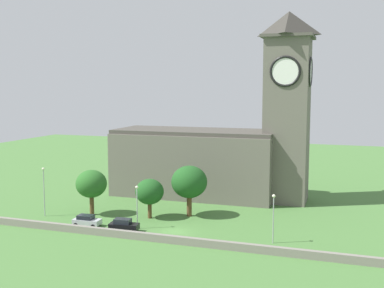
% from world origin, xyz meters
% --- Properties ---
extents(ground_plane, '(200.00, 200.00, 0.00)m').
position_xyz_m(ground_plane, '(0.00, 15.00, 0.00)').
color(ground_plane, '#477538').
extents(church, '(36.54, 13.21, 33.37)m').
position_xyz_m(church, '(0.07, 23.58, 9.30)').
color(church, '#666056').
rests_on(church, ground).
extents(quay_barrier, '(58.72, 0.70, 1.04)m').
position_xyz_m(quay_barrier, '(0.00, -4.88, 0.52)').
color(quay_barrier, gray).
rests_on(quay_barrier, ground).
extents(car_silver, '(4.16, 2.27, 1.66)m').
position_xyz_m(car_silver, '(-13.30, -1.61, 0.84)').
color(car_silver, silver).
rests_on(car_silver, ground).
extents(car_black, '(4.35, 2.43, 1.85)m').
position_xyz_m(car_black, '(-6.90, -2.28, 0.93)').
color(car_black, black).
rests_on(car_black, ground).
extents(streetlamp_west_end, '(0.44, 0.44, 7.83)m').
position_xyz_m(streetlamp_west_end, '(-22.54, 1.06, 5.14)').
color(streetlamp_west_end, '#9EA0A5').
rests_on(streetlamp_west_end, ground).
extents(streetlamp_west_mid, '(0.44, 0.44, 6.31)m').
position_xyz_m(streetlamp_west_mid, '(-5.70, -0.31, 4.28)').
color(streetlamp_west_mid, '#9EA0A5').
rests_on(streetlamp_west_mid, ground).
extents(streetlamp_central, '(0.44, 0.44, 6.53)m').
position_xyz_m(streetlamp_central, '(13.98, -0.46, 4.41)').
color(streetlamp_central, '#9EA0A5').
rests_on(streetlamp_central, ground).
extents(tree_by_tower, '(5.69, 5.69, 8.09)m').
position_xyz_m(tree_by_tower, '(-0.83, 8.56, 5.48)').
color(tree_by_tower, brown).
rests_on(tree_by_tower, ground).
extents(tree_churchyard, '(4.94, 4.94, 7.29)m').
position_xyz_m(tree_churchyard, '(-15.88, 4.22, 5.02)').
color(tree_churchyard, brown).
rests_on(tree_churchyard, ground).
extents(tree_riverside_east, '(4.44, 4.44, 6.22)m').
position_xyz_m(tree_riverside_east, '(-6.27, 5.40, 4.18)').
color(tree_riverside_east, brown).
rests_on(tree_riverside_east, ground).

